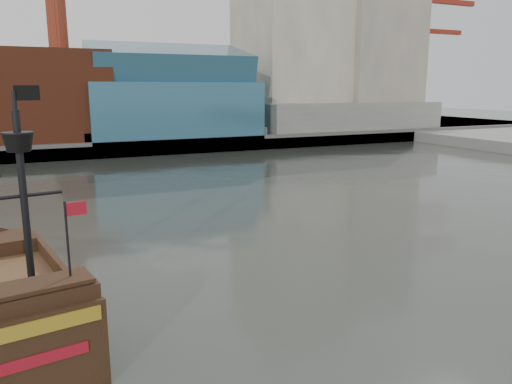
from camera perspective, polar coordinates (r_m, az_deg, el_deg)
name	(u,v)px	position (r m, az deg, el deg)	size (l,w,h in m)	color
ground	(346,309)	(26.69, 10.28, -12.99)	(400.00, 400.00, 0.00)	#272925
promenade_far	(100,135)	(113.06, -17.43, 6.19)	(220.00, 60.00, 2.00)	slate
seawall	(124,149)	(84.00, -14.80, 4.75)	(220.00, 1.00, 2.60)	#4C4C49
skyline	(125,18)	(106.90, -14.79, 18.71)	(149.00, 45.00, 62.00)	brown
crane_a	(421,55)	(137.90, 18.34, 14.61)	(22.50, 4.00, 32.25)	slate
crane_b	(421,71)	(151.59, 18.37, 12.96)	(19.10, 4.00, 26.25)	slate
pirate_ship	(5,312)	(25.94, -26.74, -12.11)	(7.82, 17.64, 12.75)	black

